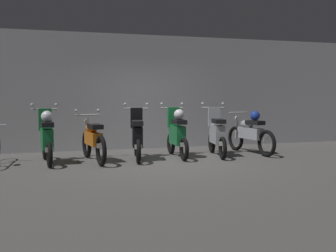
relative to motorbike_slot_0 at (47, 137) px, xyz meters
name	(u,v)px	position (x,y,z in m)	size (l,w,h in m)	color
ground_plane	(165,162)	(2.47, -0.60, -0.57)	(80.00, 80.00, 0.00)	#565451
back_wall	(138,92)	(2.47, 2.00, 0.99)	(16.00, 0.30, 3.11)	#ADADB2
motorbike_slot_0	(47,137)	(0.00, 0.00, 0.00)	(0.59, 1.68, 1.29)	black
motorbike_slot_1	(93,139)	(0.98, -0.04, -0.08)	(0.59, 1.95, 1.15)	black
motorbike_slot_2	(137,137)	(1.98, -0.05, -0.04)	(0.58, 1.67, 1.29)	black
motorbike_slot_3	(177,133)	(2.96, 0.03, 0.00)	(0.59, 1.68, 1.29)	black
motorbike_slot_4	(217,134)	(3.95, -0.04, -0.04)	(0.58, 1.67, 1.29)	black
motorbike_slot_5	(250,133)	(4.93, 0.09, -0.04)	(0.56, 1.94, 1.08)	black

